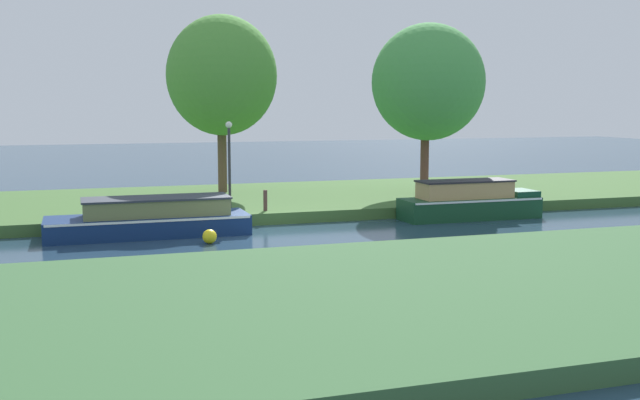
{
  "coord_description": "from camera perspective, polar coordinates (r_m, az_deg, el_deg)",
  "views": [
    {
      "loc": [
        -5.71,
        -22.65,
        4.07
      ],
      "look_at": [
        2.11,
        1.2,
        0.9
      ],
      "focal_mm": 42.19,
      "sensor_mm": 36.0,
      "label": 1
    }
  ],
  "objects": [
    {
      "name": "channel_buoy",
      "position": [
        22.48,
        -8.38,
        -2.76
      ],
      "size": [
        0.43,
        0.43,
        0.43
      ],
      "primitive_type": "sphere",
      "color": "yellow",
      "rests_on": "ground_plane"
    },
    {
      "name": "riverbank_near",
      "position": [
        15.3,
        4.43,
        -7.49
      ],
      "size": [
        72.0,
        10.0,
        0.4
      ],
      "primitive_type": "cube",
      "color": "#355F34",
      "rests_on": "ground_plane"
    },
    {
      "name": "forest_narrowboat",
      "position": [
        27.63,
        11.29,
        -0.14
      ],
      "size": [
        5.13,
        1.53,
        1.41
      ],
      "color": "#154125",
      "rests_on": "ground_plane"
    },
    {
      "name": "willow_tree_centre",
      "position": [
        31.87,
        8.22,
        8.83
      ],
      "size": [
        4.76,
        4.43,
        7.05
      ],
      "color": "brown",
      "rests_on": "riverbank_far"
    },
    {
      "name": "willow_tree_left",
      "position": [
        31.83,
        -7.45,
        9.33
      ],
      "size": [
        4.58,
        4.51,
        7.39
      ],
      "color": "brown",
      "rests_on": "riverbank_far"
    },
    {
      "name": "ground_plane",
      "position": [
        23.71,
        -3.94,
        -2.7
      ],
      "size": [
        120.0,
        120.0,
        0.0
      ],
      "primitive_type": "plane",
      "color": "#233C50"
    },
    {
      "name": "riverbank_far",
      "position": [
        30.44,
        -7.19,
        -0.16
      ],
      "size": [
        72.0,
        10.0,
        0.4
      ],
      "primitive_type": "cube",
      "color": "#3E642F",
      "rests_on": "ground_plane"
    },
    {
      "name": "lamp_post",
      "position": [
        27.1,
        -6.9,
        3.48
      ],
      "size": [
        0.24,
        0.24,
        3.1
      ],
      "color": "#333338",
      "rests_on": "riverbank_far"
    },
    {
      "name": "mooring_post_near",
      "position": [
        26.35,
        -4.17,
        -0.03
      ],
      "size": [
        0.14,
        0.14,
        0.73
      ],
      "primitive_type": "cylinder",
      "color": "#503532",
      "rests_on": "riverbank_far"
    },
    {
      "name": "navy_barge",
      "position": [
        24.22,
        -12.71,
        -1.41
      ],
      "size": [
        6.24,
        1.98,
        1.2
      ],
      "color": "navy",
      "rests_on": "ground_plane"
    }
  ]
}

